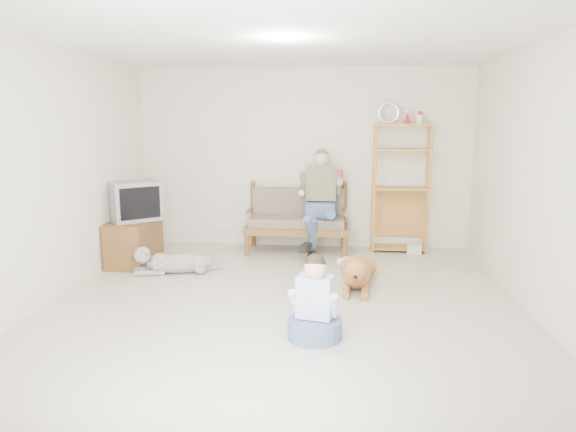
# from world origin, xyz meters

# --- Properties ---
(floor) EXTENTS (5.50, 5.50, 0.00)m
(floor) POSITION_xyz_m (0.00, 0.00, 0.00)
(floor) COLOR beige
(floor) RESTS_ON ground
(ceiling) EXTENTS (5.50, 5.50, 0.00)m
(ceiling) POSITION_xyz_m (0.00, 0.00, 2.70)
(ceiling) COLOR silver
(ceiling) RESTS_ON ground
(wall_back) EXTENTS (5.00, 0.00, 5.00)m
(wall_back) POSITION_xyz_m (0.00, 2.75, 1.35)
(wall_back) COLOR beige
(wall_back) RESTS_ON ground
(wall_front) EXTENTS (5.00, 0.00, 5.00)m
(wall_front) POSITION_xyz_m (0.00, -2.75, 1.35)
(wall_front) COLOR beige
(wall_front) RESTS_ON ground
(wall_left) EXTENTS (0.00, 5.50, 5.50)m
(wall_left) POSITION_xyz_m (-2.50, 0.00, 1.35)
(wall_left) COLOR beige
(wall_left) RESTS_ON ground
(wall_right) EXTENTS (0.00, 5.50, 5.50)m
(wall_right) POSITION_xyz_m (2.50, 0.00, 1.35)
(wall_right) COLOR beige
(wall_right) RESTS_ON ground
(loveseat) EXTENTS (1.51, 0.72, 0.95)m
(loveseat) POSITION_xyz_m (-0.07, 2.43, 0.49)
(loveseat) COLOR brown
(loveseat) RESTS_ON ground
(man) EXTENTS (0.57, 0.82, 1.33)m
(man) POSITION_xyz_m (0.26, 2.21, 0.69)
(man) COLOR #4D628E
(man) RESTS_ON loveseat
(etagere) EXTENTS (0.84, 0.37, 2.19)m
(etagere) POSITION_xyz_m (1.44, 2.55, 0.97)
(etagere) COLOR #BA7E3A
(etagere) RESTS_ON ground
(book_stack) EXTENTS (0.23, 0.18, 0.13)m
(book_stack) POSITION_xyz_m (1.66, 2.41, 0.07)
(book_stack) COLOR silver
(book_stack) RESTS_ON ground
(tv_stand) EXTENTS (0.50, 0.90, 0.60)m
(tv_stand) POSITION_xyz_m (-2.23, 1.51, 0.30)
(tv_stand) COLOR brown
(tv_stand) RESTS_ON ground
(crt_tv) EXTENTS (0.80, 0.79, 0.52)m
(crt_tv) POSITION_xyz_m (-2.20, 1.52, 0.86)
(crt_tv) COLOR gray
(crt_tv) RESTS_ON tv_stand
(wall_outlet) EXTENTS (0.12, 0.02, 0.08)m
(wall_outlet) POSITION_xyz_m (-1.25, 2.73, 0.30)
(wall_outlet) COLOR white
(wall_outlet) RESTS_ON ground
(golden_retriever) EXTENTS (0.41, 1.39, 0.42)m
(golden_retriever) POSITION_xyz_m (0.77, 0.83, 0.17)
(golden_retriever) COLOR #A96F3A
(golden_retriever) RESTS_ON ground
(shaggy_dog) EXTENTS (1.19, 0.49, 0.36)m
(shaggy_dog) POSITION_xyz_m (-1.57, 1.09, 0.15)
(shaggy_dog) COLOR silver
(shaggy_dog) RESTS_ON ground
(terrier) EXTENTS (0.24, 0.64, 0.24)m
(terrier) POSITION_xyz_m (0.68, 1.40, 0.10)
(terrier) COLOR white
(terrier) RESTS_ON ground
(child) EXTENTS (0.49, 0.49, 0.77)m
(child) POSITION_xyz_m (0.35, -0.70, 0.28)
(child) COLOR #4D628E
(child) RESTS_ON ground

